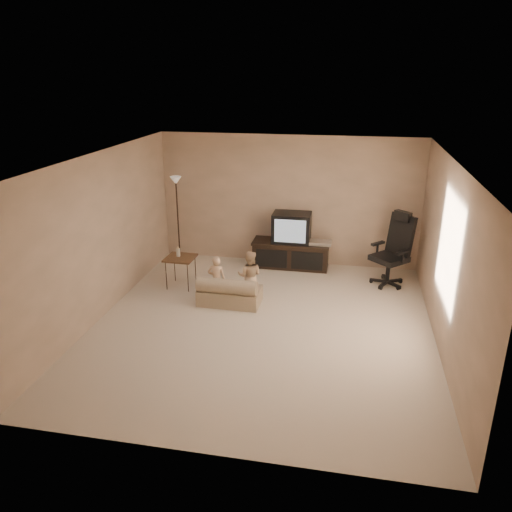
{
  "coord_description": "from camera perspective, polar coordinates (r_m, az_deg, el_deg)",
  "views": [
    {
      "loc": [
        1.19,
        -6.57,
        3.61
      ],
      "look_at": [
        -0.21,
        0.6,
        0.88
      ],
      "focal_mm": 35.0,
      "sensor_mm": 36.0,
      "label": 1
    }
  ],
  "objects": [
    {
      "name": "side_table",
      "position": [
        8.81,
        -8.67,
        -0.23
      ],
      "size": [
        0.51,
        0.51,
        0.74
      ],
      "rotation": [
        0.0,
        0.0,
        -0.03
      ],
      "color": "brown",
      "rests_on": "floor"
    },
    {
      "name": "toddler_right",
      "position": [
        8.23,
        -0.74,
        -2.27
      ],
      "size": [
        0.42,
        0.24,
        0.85
      ],
      "primitive_type": "imported",
      "rotation": [
        0.0,
        0.0,
        3.17
      ],
      "color": "#D6AE86",
      "rests_on": "floor"
    },
    {
      "name": "floor",
      "position": [
        7.59,
        0.73,
        -7.94
      ],
      "size": [
        5.5,
        5.5,
        0.0
      ],
      "primitive_type": "plane",
      "color": "beige",
      "rests_on": "ground"
    },
    {
      "name": "room_shell",
      "position": [
        6.99,
        0.78,
        3.07
      ],
      "size": [
        5.5,
        5.5,
        5.5
      ],
      "color": "white",
      "rests_on": "floor"
    },
    {
      "name": "office_chair",
      "position": [
        9.15,
        15.3,
        -0.33
      ],
      "size": [
        0.86,
        0.86,
        1.32
      ],
      "rotation": [
        0.0,
        0.0,
        -0.77
      ],
      "color": "black",
      "rests_on": "floor"
    },
    {
      "name": "floor_lamp",
      "position": [
        10.01,
        -9.04,
        6.41
      ],
      "size": [
        0.26,
        0.26,
        1.67
      ],
      "color": "black",
      "rests_on": "floor"
    },
    {
      "name": "child_sofa",
      "position": [
        8.17,
        -3.1,
        -4.25
      ],
      "size": [
        1.01,
        0.59,
        0.49
      ],
      "rotation": [
        0.0,
        0.0,
        -0.02
      ],
      "color": "tan",
      "rests_on": "floor"
    },
    {
      "name": "toddler_left",
      "position": [
        8.2,
        -4.52,
        -2.65
      ],
      "size": [
        0.31,
        0.25,
        0.79
      ],
      "primitive_type": "imported",
      "rotation": [
        0.0,
        0.0,
        3.26
      ],
      "color": "#D6AE86",
      "rests_on": "floor"
    },
    {
      "name": "tv_stand",
      "position": [
        9.66,
        4.08,
        1.29
      ],
      "size": [
        1.51,
        0.56,
        1.08
      ],
      "rotation": [
        0.0,
        0.0,
        0.0
      ],
      "color": "black",
      "rests_on": "floor"
    }
  ]
}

